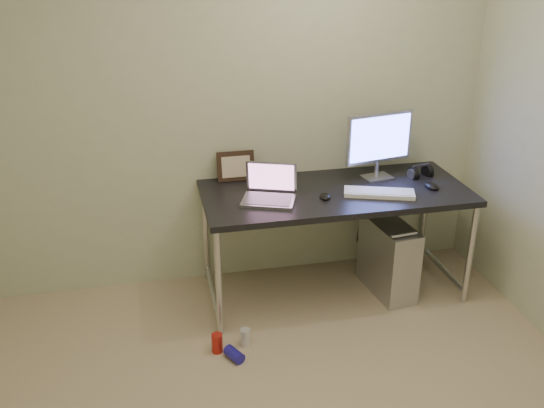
% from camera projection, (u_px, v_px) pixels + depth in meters
% --- Properties ---
extents(wall_back, '(3.50, 0.02, 2.50)m').
position_uv_depth(wall_back, '(230.00, 105.00, 3.94)').
color(wall_back, beige).
rests_on(wall_back, ground).
extents(desk, '(1.73, 0.76, 0.75)m').
position_uv_depth(desk, '(335.00, 200.00, 3.95)').
color(desk, black).
rests_on(desk, ground).
extents(tower_computer, '(0.27, 0.51, 0.54)m').
position_uv_depth(tower_computer, '(388.00, 258.00, 4.12)').
color(tower_computer, '#B9BABE').
rests_on(tower_computer, ground).
extents(cable_a, '(0.01, 0.16, 0.69)m').
position_uv_depth(cable_a, '(361.00, 214.00, 4.42)').
color(cable_a, black).
rests_on(cable_a, ground).
extents(cable_b, '(0.02, 0.11, 0.71)m').
position_uv_depth(cable_b, '(374.00, 217.00, 4.43)').
color(cable_b, black).
rests_on(cable_b, ground).
extents(can_red, '(0.08, 0.08, 0.12)m').
position_uv_depth(can_red, '(217.00, 343.00, 3.57)').
color(can_red, '#B41F15').
rests_on(can_red, ground).
extents(can_white, '(0.08, 0.08, 0.11)m').
position_uv_depth(can_white, '(245.00, 337.00, 3.63)').
color(can_white, silver).
rests_on(can_white, ground).
extents(can_blue, '(0.12, 0.14, 0.07)m').
position_uv_depth(can_blue, '(234.00, 354.00, 3.51)').
color(can_blue, '#221BA3').
rests_on(can_blue, ground).
extents(laptop, '(0.39, 0.36, 0.22)m').
position_uv_depth(laptop, '(270.00, 191.00, 3.77)').
color(laptop, '#ABAAB1').
rests_on(laptop, desk).
extents(monitor, '(0.48, 0.18, 0.46)m').
position_uv_depth(monitor, '(379.00, 141.00, 4.02)').
color(monitor, '#ABAAB1').
rests_on(monitor, desk).
extents(keyboard, '(0.47, 0.28, 0.03)m').
position_uv_depth(keyboard, '(379.00, 193.00, 3.85)').
color(keyboard, white).
rests_on(keyboard, desk).
extents(mouse_right, '(0.09, 0.13, 0.04)m').
position_uv_depth(mouse_right, '(432.00, 185.00, 3.95)').
color(mouse_right, black).
rests_on(mouse_right, desk).
extents(mouse_left, '(0.09, 0.12, 0.04)m').
position_uv_depth(mouse_left, '(325.00, 195.00, 3.80)').
color(mouse_left, black).
rests_on(mouse_left, desk).
extents(headphones, '(0.18, 0.10, 0.11)m').
position_uv_depth(headphones, '(420.00, 172.00, 4.14)').
color(headphones, black).
rests_on(headphones, desk).
extents(picture_frame, '(0.25, 0.07, 0.20)m').
position_uv_depth(picture_frame, '(236.00, 166.00, 4.05)').
color(picture_frame, black).
rests_on(picture_frame, desk).
extents(webcam, '(0.04, 0.03, 0.11)m').
position_uv_depth(webcam, '(273.00, 167.00, 4.09)').
color(webcam, silver).
rests_on(webcam, desk).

